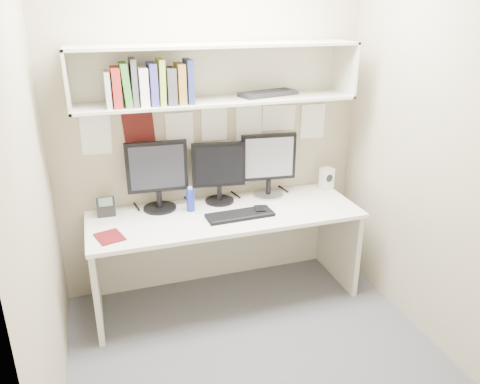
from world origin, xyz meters
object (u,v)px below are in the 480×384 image
object	(u,v)px
monitor_right	(269,163)
keyboard	(240,215)
desk	(226,255)
monitor_left	(157,174)
maroon_notebook	(110,237)
speaker	(327,178)
desk_phone	(106,207)
monitor_center	(219,170)

from	to	relation	value
monitor_right	keyboard	world-z (taller)	monitor_right
keyboard	desk	bearing A→B (deg)	125.59
monitor_left	keyboard	bearing A→B (deg)	-27.97
maroon_notebook	speaker	bearing A→B (deg)	-4.59
speaker	desk_phone	distance (m)	1.78
monitor_right	maroon_notebook	size ratio (longest dim) A/B	2.60
keyboard	maroon_notebook	size ratio (longest dim) A/B	2.50
desk	maroon_notebook	bearing A→B (deg)	-169.29
monitor_right	keyboard	bearing A→B (deg)	-130.44
monitor_right	desk_phone	world-z (taller)	monitor_right
monitor_left	maroon_notebook	bearing A→B (deg)	-132.59
monitor_right	speaker	bearing A→B (deg)	4.80
monitor_left	keyboard	xyz separation A→B (m)	(0.53, -0.32, -0.27)
desk	maroon_notebook	size ratio (longest dim) A/B	10.20
keyboard	desk_phone	distance (m)	0.98
desk	desk_phone	size ratio (longest dim) A/B	12.88
keyboard	desk_phone	world-z (taller)	desk_phone
monitor_center	keyboard	bearing A→B (deg)	-71.20
desk	keyboard	bearing A→B (deg)	-52.00
monitor_right	desk_phone	bearing A→B (deg)	-174.37
monitor_center	desk_phone	xyz separation A→B (m)	(-0.85, 0.01, -0.20)
desk	monitor_right	world-z (taller)	monitor_right
monitor_center	keyboard	world-z (taller)	monitor_center
desk	monitor_center	xyz separation A→B (m)	(0.02, 0.22, 0.62)
monitor_center	desk_phone	size ratio (longest dim) A/B	3.06
speaker	maroon_notebook	xyz separation A→B (m)	(-1.78, -0.37, -0.09)
maroon_notebook	desk_phone	size ratio (longest dim) A/B	1.26
monitor_center	desk_phone	bearing A→B (deg)	-173.36
monitor_center	keyboard	xyz separation A→B (m)	(0.07, -0.32, -0.25)
monitor_center	keyboard	size ratio (longest dim) A/B	0.97
desk	keyboard	distance (m)	0.40
keyboard	speaker	size ratio (longest dim) A/B	2.69
monitor_left	desk_phone	xyz separation A→B (m)	(-0.39, 0.01, -0.22)
monitor_left	maroon_notebook	size ratio (longest dim) A/B	2.67
monitor_center	maroon_notebook	bearing A→B (deg)	-149.00
desk_phone	speaker	bearing A→B (deg)	1.63
monitor_left	keyboard	world-z (taller)	monitor_left
keyboard	maroon_notebook	world-z (taller)	keyboard
monitor_center	monitor_left	bearing A→B (deg)	-172.81
monitor_left	monitor_right	distance (m)	0.87
monitor_left	keyboard	size ratio (longest dim) A/B	1.07
maroon_notebook	monitor_center	bearing A→B (deg)	7.58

